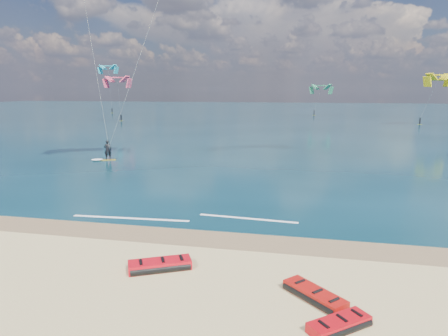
% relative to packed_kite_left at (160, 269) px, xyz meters
% --- Properties ---
extents(ground, '(320.00, 320.00, 0.00)m').
position_rel_packed_kite_left_xyz_m(ground, '(-3.14, 40.75, 0.00)').
color(ground, tan).
rests_on(ground, ground).
extents(wet_sand_strip, '(320.00, 2.40, 0.01)m').
position_rel_packed_kite_left_xyz_m(wet_sand_strip, '(-3.14, 3.75, 0.00)').
color(wet_sand_strip, brown).
rests_on(wet_sand_strip, ground).
extents(sea, '(320.00, 200.00, 0.04)m').
position_rel_packed_kite_left_xyz_m(sea, '(-3.14, 104.75, 0.02)').
color(sea, '#092831').
rests_on(sea, ground).
extents(packed_kite_left, '(3.01, 2.32, 0.45)m').
position_rel_packed_kite_left_xyz_m(packed_kite_left, '(0.00, 0.00, 0.00)').
color(packed_kite_left, red).
rests_on(packed_kite_left, ground).
extents(packed_kite_mid, '(2.65, 2.60, 0.40)m').
position_rel_packed_kite_left_xyz_m(packed_kite_mid, '(6.15, -1.15, 0.00)').
color(packed_kite_mid, '#B9110C').
rests_on(packed_kite_mid, ground).
extents(packed_kite_right, '(2.40, 2.23, 0.38)m').
position_rel_packed_kite_left_xyz_m(packed_kite_right, '(6.86, -2.81, 0.00)').
color(packed_kite_right, red).
rests_on(packed_kite_right, ground).
extents(kitesurfer_main, '(13.78, 9.20, 20.33)m').
position_rel_packed_kite_left_xyz_m(kitesurfer_main, '(-11.39, 19.78, 10.43)').
color(kitesurfer_main, yellow).
rests_on(kitesurfer_main, sea).
extents(shoreline_foam, '(12.77, 1.93, 0.01)m').
position_rel_packed_kite_left_xyz_m(shoreline_foam, '(-0.96, 6.34, 0.04)').
color(shoreline_foam, white).
rests_on(shoreline_foam, ground).
extents(distant_kites, '(86.98, 32.31, 13.72)m').
position_rel_packed_kite_left_xyz_m(distant_kites, '(-15.98, 82.70, 5.37)').
color(distant_kites, teal).
rests_on(distant_kites, ground).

